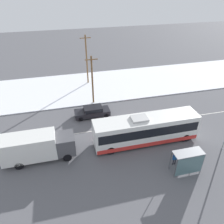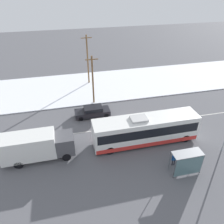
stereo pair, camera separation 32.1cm
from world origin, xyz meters
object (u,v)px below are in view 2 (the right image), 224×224
box_truck (36,146)px  bus_shelter (188,161)px  pedestrian_at_stop (174,158)px  utility_pole_roadside (93,80)px  utility_pole_snowlot (88,59)px  city_bus (145,130)px  sedan_car (93,111)px

box_truck → bus_shelter: 15.22m
pedestrian_at_stop → bus_shelter: (0.66, -1.26, 0.70)m
utility_pole_roadside → utility_pole_snowlot: 7.27m
utility_pole_roadside → bus_shelter: bearing=-67.4°
box_truck → utility_pole_roadside: 13.01m
city_bus → bus_shelter: (2.24, -5.47, -0.03)m
city_bus → box_truck: (-11.96, -0.00, 0.01)m
bus_shelter → city_bus: bearing=112.3°
bus_shelter → utility_pole_roadside: (-6.56, 15.79, 2.16)m
box_truck → pedestrian_at_stop: bearing=-17.3°
pedestrian_at_stop → utility_pole_roadside: size_ratio=0.22×
box_truck → utility_pole_snowlot: utility_pole_snowlot is taller
pedestrian_at_stop → utility_pole_snowlot: utility_pole_snowlot is taller
utility_pole_roadside → utility_pole_snowlot: size_ratio=0.87×
sedan_car → utility_pole_snowlot: bearing=-95.4°
city_bus → utility_pole_roadside: 11.39m
box_truck → pedestrian_at_stop: (13.54, -4.21, -0.75)m
box_truck → bus_shelter: bearing=-21.1°
sedan_car → bus_shelter: size_ratio=1.63×
box_truck → bus_shelter: size_ratio=2.52×
sedan_car → utility_pole_roadside: (0.73, 3.56, 3.04)m
city_bus → utility_pole_snowlot: size_ratio=1.42×
sedan_car → utility_pole_snowlot: size_ratio=0.56×
sedan_car → utility_pole_snowlot: (1.01, 10.81, 3.61)m
city_bus → bus_shelter: bearing=-67.7°
sedan_car → utility_pole_snowlot: utility_pole_snowlot is taller
sedan_car → city_bus: bearing=126.8°
pedestrian_at_stop → utility_pole_roadside: bearing=112.1°
sedan_car → box_truck: bearing=44.4°
pedestrian_at_stop → utility_pole_snowlot: (-5.62, 21.78, 3.43)m
box_truck → utility_pole_roadside: utility_pole_roadside is taller
box_truck → sedan_car: size_ratio=1.55×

